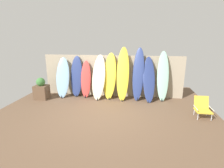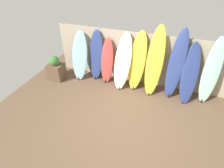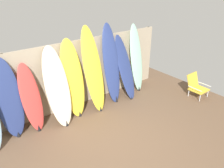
{
  "view_description": "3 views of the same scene",
  "coord_description": "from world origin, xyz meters",
  "px_view_note": "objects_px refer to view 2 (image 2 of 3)",
  "views": [
    {
      "loc": [
        1.02,
        -5.43,
        2.55
      ],
      "look_at": [
        0.19,
        0.59,
        0.91
      ],
      "focal_mm": 28.0,
      "sensor_mm": 36.0,
      "label": 1
    },
    {
      "loc": [
        0.85,
        -3.3,
        3.7
      ],
      "look_at": [
        -0.47,
        0.4,
        0.84
      ],
      "focal_mm": 28.0,
      "sensor_mm": 36.0,
      "label": 2
    },
    {
      "loc": [
        -2.29,
        -2.74,
        3.19
      ],
      "look_at": [
        0.44,
        0.74,
        1.03
      ],
      "focal_mm": 35.0,
      "sensor_mm": 36.0,
      "label": 3
    }
  ],
  "objects_px": {
    "surfboard_skyblue_0": "(80,56)",
    "surfboard_red_2": "(107,61)",
    "surfboard_navy_6": "(176,65)",
    "surfboard_seafoam_8": "(211,72)",
    "surfboard_navy_1": "(96,56)",
    "surfboard_yellow_4": "(137,62)",
    "surfboard_navy_7": "(190,74)",
    "surfboard_cream_3": "(123,62)",
    "planter_box": "(56,69)",
    "surfboard_yellow_5": "(155,62)"
  },
  "relations": [
    {
      "from": "surfboard_navy_7",
      "to": "surfboard_seafoam_8",
      "type": "relative_size",
      "value": 0.88
    },
    {
      "from": "surfboard_navy_6",
      "to": "planter_box",
      "type": "xyz_separation_m",
      "value": [
        -4.03,
        -0.51,
        -0.66
      ]
    },
    {
      "from": "surfboard_navy_1",
      "to": "surfboard_yellow_4",
      "type": "height_order",
      "value": "surfboard_yellow_4"
    },
    {
      "from": "surfboard_seafoam_8",
      "to": "planter_box",
      "type": "distance_m",
      "value": 5.09
    },
    {
      "from": "surfboard_red_2",
      "to": "planter_box",
      "type": "height_order",
      "value": "surfboard_red_2"
    },
    {
      "from": "surfboard_navy_7",
      "to": "surfboard_seafoam_8",
      "type": "height_order",
      "value": "surfboard_seafoam_8"
    },
    {
      "from": "surfboard_skyblue_0",
      "to": "surfboard_navy_1",
      "type": "xyz_separation_m",
      "value": [
        0.56,
        0.17,
        0.03
      ]
    },
    {
      "from": "surfboard_yellow_5",
      "to": "surfboard_seafoam_8",
      "type": "distance_m",
      "value": 1.63
    },
    {
      "from": "surfboard_navy_1",
      "to": "surfboard_red_2",
      "type": "bearing_deg",
      "value": -8.6
    },
    {
      "from": "surfboard_red_2",
      "to": "surfboard_yellow_4",
      "type": "relative_size",
      "value": 0.82
    },
    {
      "from": "surfboard_cream_3",
      "to": "surfboard_yellow_5",
      "type": "relative_size",
      "value": 0.85
    },
    {
      "from": "surfboard_red_2",
      "to": "planter_box",
      "type": "relative_size",
      "value": 1.71
    },
    {
      "from": "surfboard_cream_3",
      "to": "surfboard_navy_7",
      "type": "xyz_separation_m",
      "value": [
        2.08,
        -0.01,
        -0.03
      ]
    },
    {
      "from": "surfboard_cream_3",
      "to": "planter_box",
      "type": "height_order",
      "value": "surfboard_cream_3"
    },
    {
      "from": "surfboard_red_2",
      "to": "surfboard_navy_7",
      "type": "distance_m",
      "value": 2.68
    },
    {
      "from": "surfboard_red_2",
      "to": "surfboard_yellow_5",
      "type": "xyz_separation_m",
      "value": [
        1.61,
        -0.09,
        0.3
      ]
    },
    {
      "from": "surfboard_skyblue_0",
      "to": "surfboard_red_2",
      "type": "bearing_deg",
      "value": 5.9
    },
    {
      "from": "surfboard_navy_1",
      "to": "surfboard_navy_6",
      "type": "bearing_deg",
      "value": -2.06
    },
    {
      "from": "surfboard_skyblue_0",
      "to": "surfboard_red_2",
      "type": "height_order",
      "value": "surfboard_skyblue_0"
    },
    {
      "from": "surfboard_yellow_5",
      "to": "surfboard_seafoam_8",
      "type": "xyz_separation_m",
      "value": [
        1.62,
        0.1,
        -0.08
      ]
    },
    {
      "from": "surfboard_cream_3",
      "to": "planter_box",
      "type": "bearing_deg",
      "value": -169.89
    },
    {
      "from": "surfboard_skyblue_0",
      "to": "planter_box",
      "type": "xyz_separation_m",
      "value": [
        -0.8,
        -0.43,
        -0.45
      ]
    },
    {
      "from": "surfboard_skyblue_0",
      "to": "surfboard_yellow_5",
      "type": "height_order",
      "value": "surfboard_yellow_5"
    },
    {
      "from": "surfboard_navy_1",
      "to": "planter_box",
      "type": "height_order",
      "value": "surfboard_navy_1"
    },
    {
      "from": "surfboard_navy_1",
      "to": "surfboard_seafoam_8",
      "type": "distance_m",
      "value": 3.67
    },
    {
      "from": "surfboard_seafoam_8",
      "to": "surfboard_navy_1",
      "type": "bearing_deg",
      "value": 179.19
    },
    {
      "from": "surfboard_cream_3",
      "to": "surfboard_navy_6",
      "type": "height_order",
      "value": "surfboard_navy_6"
    },
    {
      "from": "surfboard_navy_1",
      "to": "surfboard_cream_3",
      "type": "distance_m",
      "value": 1.05
    },
    {
      "from": "surfboard_red_2",
      "to": "surfboard_navy_7",
      "type": "bearing_deg",
      "value": -2.48
    },
    {
      "from": "surfboard_navy_6",
      "to": "surfboard_seafoam_8",
      "type": "height_order",
      "value": "surfboard_navy_6"
    },
    {
      "from": "surfboard_yellow_4",
      "to": "surfboard_yellow_5",
      "type": "bearing_deg",
      "value": -7.78
    },
    {
      "from": "surfboard_red_2",
      "to": "surfboard_seafoam_8",
      "type": "xyz_separation_m",
      "value": [
        3.23,
        0.01,
        0.22
      ]
    },
    {
      "from": "surfboard_navy_1",
      "to": "planter_box",
      "type": "relative_size",
      "value": 1.93
    },
    {
      "from": "surfboard_navy_6",
      "to": "surfboard_red_2",
      "type": "bearing_deg",
      "value": 179.23
    },
    {
      "from": "surfboard_skyblue_0",
      "to": "surfboard_yellow_4",
      "type": "bearing_deg",
      "value": 2.52
    },
    {
      "from": "surfboard_navy_6",
      "to": "surfboard_seafoam_8",
      "type": "relative_size",
      "value": 1.07
    },
    {
      "from": "surfboard_yellow_5",
      "to": "surfboard_navy_6",
      "type": "distance_m",
      "value": 0.63
    },
    {
      "from": "surfboard_skyblue_0",
      "to": "planter_box",
      "type": "relative_size",
      "value": 1.87
    },
    {
      "from": "surfboard_yellow_4",
      "to": "surfboard_navy_6",
      "type": "xyz_separation_m",
      "value": [
        1.18,
        -0.02,
        0.11
      ]
    },
    {
      "from": "surfboard_red_2",
      "to": "surfboard_yellow_5",
      "type": "distance_m",
      "value": 1.64
    },
    {
      "from": "surfboard_red_2",
      "to": "surfboard_cream_3",
      "type": "xyz_separation_m",
      "value": [
        0.59,
        -0.11,
        0.14
      ]
    },
    {
      "from": "surfboard_cream_3",
      "to": "surfboard_yellow_4",
      "type": "xyz_separation_m",
      "value": [
        0.46,
        0.1,
        0.04
      ]
    },
    {
      "from": "surfboard_navy_1",
      "to": "surfboard_yellow_4",
      "type": "xyz_separation_m",
      "value": [
        1.49,
        -0.08,
        0.07
      ]
    },
    {
      "from": "surfboard_skyblue_0",
      "to": "surfboard_navy_1",
      "type": "bearing_deg",
      "value": 16.78
    },
    {
      "from": "surfboard_red_2",
      "to": "surfboard_cream_3",
      "type": "height_order",
      "value": "surfboard_cream_3"
    },
    {
      "from": "surfboard_navy_6",
      "to": "surfboard_navy_7",
      "type": "distance_m",
      "value": 0.48
    },
    {
      "from": "surfboard_skyblue_0",
      "to": "surfboard_navy_1",
      "type": "relative_size",
      "value": 0.96
    },
    {
      "from": "surfboard_navy_1",
      "to": "surfboard_yellow_4",
      "type": "bearing_deg",
      "value": -3.04
    },
    {
      "from": "surfboard_yellow_5",
      "to": "surfboard_red_2",
      "type": "bearing_deg",
      "value": 176.84
    },
    {
      "from": "surfboard_skyblue_0",
      "to": "planter_box",
      "type": "bearing_deg",
      "value": -151.48
    }
  ]
}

